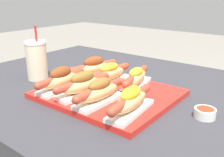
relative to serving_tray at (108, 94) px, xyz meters
The scene contains 10 objects.
serving_tray is the anchor object (origin of this frame).
hot_dog_0 0.17m from the serving_tray, 149.04° to the right, with size 0.07×0.22×0.08m.
hot_dog_1 0.10m from the serving_tray, 121.63° to the right, with size 0.08×0.22×0.08m.
hot_dog_2 0.11m from the serving_tray, 64.40° to the right, with size 0.06×0.22×0.08m.
hot_dog_3 0.18m from the serving_tray, 30.78° to the right, with size 0.08×0.22×0.08m.
hot_dog_4 0.18m from the serving_tray, 148.14° to the left, with size 0.10×0.22×0.08m.
hot_dog_5 0.10m from the serving_tray, 125.83° to the left, with size 0.06×0.22×0.07m.
hot_dog_6 0.11m from the serving_tray, 61.86° to the left, with size 0.10×0.22×0.07m.
sauce_bowl 0.31m from the serving_tray, ahead, with size 0.06×0.06×0.03m.
drink_cup 0.35m from the serving_tray, behind, with size 0.08×0.08×0.21m.
Camera 1 is at (0.47, -0.73, 1.04)m, focal length 42.00 mm.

